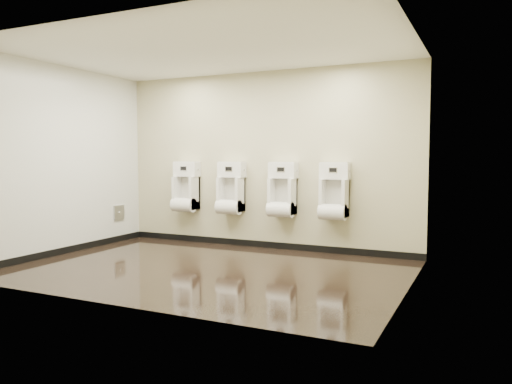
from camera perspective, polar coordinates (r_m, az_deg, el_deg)
ground at (r=6.56m, az=-5.49°, el=-8.77°), size 5.00×3.50×0.00m
ceiling at (r=6.54m, az=-5.66°, el=15.91°), size 5.00×3.50×0.00m
back_wall at (r=7.95m, az=0.89°, el=3.65°), size 5.00×0.02×2.80m
front_wall at (r=4.98m, az=-15.95°, el=3.29°), size 5.00×0.02×2.80m
left_wall at (r=7.97m, az=-21.24°, el=3.38°), size 0.02×3.50×2.80m
right_wall at (r=5.55m, az=17.22°, el=3.32°), size 0.02×3.50×2.80m
tile_overlay_left at (r=7.97m, az=-21.22°, el=3.38°), size 0.01×3.50×2.80m
skirting_back at (r=8.07m, az=0.85°, el=-5.99°), size 5.00×0.02×0.10m
skirting_left at (r=8.09m, az=-20.94°, el=-6.23°), size 0.02×3.50×0.10m
access_panel at (r=8.88m, az=-15.40°, el=-2.27°), size 0.04×0.25×0.25m
urinal_0 at (r=8.51m, az=-8.04°, el=0.17°), size 0.45×0.34×0.83m
urinal_1 at (r=8.07m, az=-2.92°, el=-0.01°), size 0.45×0.34×0.83m
urinal_2 at (r=7.69m, az=3.00°, el=-0.20°), size 0.45×0.34×0.83m
urinal_3 at (r=7.42m, az=8.90°, el=-0.40°), size 0.45×0.34×0.83m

